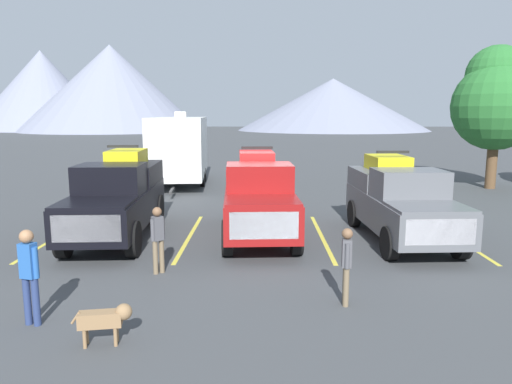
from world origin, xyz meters
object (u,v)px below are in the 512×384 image
Objects in this scene: person_a at (346,261)px; person_c at (158,235)px; pickup_truck_a at (118,195)px; person_b at (29,271)px; dog at (107,318)px; pickup_truck_b at (258,195)px; pickup_truck_c at (399,200)px; camper_trailer_a at (180,146)px.

person_c is at bearing 155.94° from person_a.
person_a is (5.95, -5.25, -0.37)m from pickup_truck_a.
person_c is (1.64, 2.74, -0.09)m from person_b.
person_a is 4.44m from dog.
pickup_truck_a is 1.07× the size of pickup_truck_b.
person_c is (-2.29, -3.50, -0.33)m from pickup_truck_b.
pickup_truck_b reaches higher than person_c.
pickup_truck_b is 3.23× the size of person_b.
dog is (-6.53, -6.60, -0.73)m from pickup_truck_c.
dog is at bearing -75.04° from pickup_truck_a.
pickup_truck_c reaches higher than dog.
pickup_truck_a is 0.73× the size of camper_trailer_a.
pickup_truck_b is at bearing 71.07° from dog.
pickup_truck_c is at bearing -4.64° from pickup_truck_b.
camper_trailer_a is at bearing 97.54° from person_c.
pickup_truck_a is 7.18m from dog.
person_b is at bearing -120.89° from person_c.
camper_trailer_a is at bearing 95.78° from dog.
pickup_truck_b is 4.17m from pickup_truck_c.
camper_trailer_a is 5.36× the size of person_a.
camper_trailer_a reaches higher than pickup_truck_b.
person_b is 1.79m from dog.
person_a is 0.97× the size of person_c.
camper_trailer_a reaches higher than pickup_truck_a.
pickup_truck_b is 7.38m from person_b.
dog is (1.55, -0.70, -0.55)m from person_b.
pickup_truck_c is at bearing 63.90° from person_a.
dog is (-4.10, -1.64, -0.43)m from person_a.
person_c is (-6.44, -3.16, -0.27)m from pickup_truck_c.
pickup_truck_c reaches higher than person_b.
person_b is (0.21, -16.72, -1.00)m from camper_trailer_a.
pickup_truck_c is 0.66× the size of camper_trailer_a.
person_b is (-8.08, -5.90, -0.18)m from pickup_truck_c.
person_c is at bearing -123.22° from pickup_truck_b.
pickup_truck_a is at bearing -179.41° from pickup_truck_b.
pickup_truck_a reaches higher than person_c.
pickup_truck_a is at bearing 138.55° from person_a.
camper_trailer_a is at bearing 90.73° from person_b.
dog is (1.84, -6.89, -0.80)m from pickup_truck_a.
camper_trailer_a is at bearing 127.47° from pickup_truck_c.
pickup_truck_a is at bearing 177.99° from pickup_truck_c.
person_c is (1.93, -3.46, -0.34)m from pickup_truck_a.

